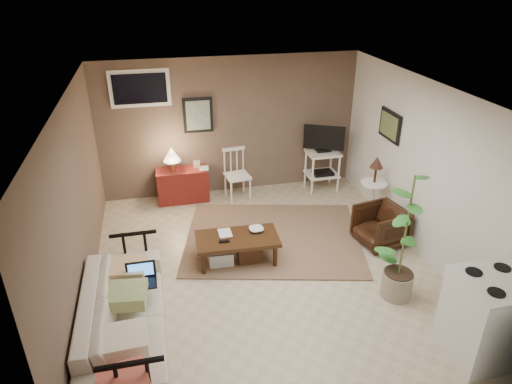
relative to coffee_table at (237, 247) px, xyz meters
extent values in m
plane|color=#C1B293|center=(0.34, -0.20, -0.24)|extent=(5.00, 5.00, 0.00)
cube|color=black|center=(-0.21, 2.28, 1.21)|extent=(0.50, 0.03, 0.60)
cube|color=black|center=(2.57, 0.85, 1.28)|extent=(0.03, 0.60, 0.45)
cube|color=white|center=(-1.11, 2.28, 1.71)|extent=(0.96, 0.03, 0.60)
cube|color=#82654C|center=(0.64, 0.48, -0.22)|extent=(3.01, 2.63, 0.02)
cube|color=#391E0F|center=(0.01, 0.00, 0.14)|extent=(1.15, 0.63, 0.06)
cylinder|color=#391E0F|center=(-0.49, -0.19, -0.06)|extent=(0.06, 0.06, 0.36)
cylinder|color=#391E0F|center=(0.48, -0.24, -0.06)|extent=(0.06, 0.06, 0.36)
cylinder|color=#391E0F|center=(-0.47, 0.24, -0.06)|extent=(0.06, 0.06, 0.36)
cylinder|color=#391E0F|center=(0.50, 0.19, -0.06)|extent=(0.06, 0.06, 0.36)
cube|color=black|center=(-0.18, -0.09, 0.18)|extent=(0.14, 0.05, 0.02)
cube|color=#4F2C1C|center=(0.18, -0.01, -0.11)|extent=(0.34, 0.29, 0.24)
cube|color=silver|center=(-0.23, 0.01, -0.12)|extent=(0.34, 0.29, 0.21)
imported|color=beige|center=(-1.46, -1.18, 0.19)|extent=(0.63, 2.17, 0.85)
cube|color=black|center=(-1.25, -0.87, 0.25)|extent=(0.33, 0.23, 0.02)
cube|color=black|center=(-1.25, -0.75, 0.37)|extent=(0.33, 0.02, 0.21)
cube|color=#3682F5|center=(-1.25, -0.76, 0.37)|extent=(0.28, 0.00, 0.17)
cube|color=maroon|center=(-0.56, 2.05, 0.05)|extent=(0.87, 0.39, 0.58)
cylinder|color=#B97A47|center=(-0.71, 2.01, 0.44)|extent=(0.10, 0.10, 0.19)
cone|color=beige|center=(-0.71, 2.01, 0.65)|extent=(0.29, 0.29, 0.23)
cube|color=tan|center=(-0.30, 2.07, 0.41)|extent=(0.12, 0.02, 0.15)
cube|color=white|center=(0.38, 1.93, 0.18)|extent=(0.45, 0.45, 0.04)
cylinder|color=white|center=(0.23, 1.73, -0.04)|extent=(0.03, 0.03, 0.40)
cylinder|color=white|center=(0.58, 1.78, -0.04)|extent=(0.03, 0.03, 0.40)
cylinder|color=white|center=(0.19, 2.07, -0.04)|extent=(0.03, 0.03, 0.40)
cylinder|color=white|center=(0.53, 2.12, -0.04)|extent=(0.03, 0.03, 0.40)
cube|color=white|center=(0.35, 2.10, 0.62)|extent=(0.40, 0.09, 0.06)
cube|color=white|center=(1.95, 1.96, 0.46)|extent=(0.57, 0.46, 0.04)
cube|color=white|center=(1.95, 1.96, 0.05)|extent=(0.57, 0.46, 0.03)
cylinder|color=white|center=(1.71, 1.76, 0.12)|extent=(0.04, 0.04, 0.72)
cylinder|color=white|center=(2.20, 1.76, 0.12)|extent=(0.04, 0.04, 0.72)
cylinder|color=white|center=(1.71, 2.16, 0.12)|extent=(0.04, 0.04, 0.72)
cylinder|color=white|center=(2.20, 2.16, 0.12)|extent=(0.04, 0.04, 0.72)
cube|color=black|center=(1.95, 1.96, 0.52)|extent=(0.26, 0.14, 0.03)
cube|color=black|center=(1.95, 1.96, 0.75)|extent=(0.67, 0.36, 0.43)
cube|color=#EDB45C|center=(1.95, 1.96, 0.75)|extent=(0.56, 0.28, 0.35)
cube|color=black|center=(1.95, 1.91, 0.07)|extent=(0.36, 0.26, 0.10)
cylinder|color=white|center=(2.34, 0.70, -0.22)|extent=(0.29, 0.29, 0.03)
cylinder|color=white|center=(2.34, 0.70, 0.09)|extent=(0.06, 0.06, 0.61)
cylinder|color=white|center=(2.34, 0.70, 0.41)|extent=(0.41, 0.41, 0.03)
cylinder|color=black|center=(2.34, 0.70, 0.56)|extent=(0.04, 0.04, 0.27)
cone|color=#3C2118|center=(2.34, 0.70, 0.76)|extent=(0.20, 0.20, 0.18)
imported|color=black|center=(2.14, 0.00, 0.08)|extent=(0.69, 0.72, 0.64)
cylinder|color=tan|center=(1.80, -1.15, -0.07)|extent=(0.38, 0.38, 0.34)
cylinder|color=#4C602D|center=(1.80, -1.15, 0.76)|extent=(0.03, 0.03, 1.31)
cube|color=silver|center=(2.21, -2.21, 0.23)|extent=(0.72, 0.67, 0.93)
cube|color=silver|center=(2.21, -2.21, 0.70)|extent=(0.74, 0.69, 0.03)
cylinder|color=black|center=(2.04, -2.38, 0.72)|extent=(0.16, 0.16, 0.01)
cylinder|color=black|center=(2.04, -2.05, 0.72)|extent=(0.16, 0.16, 0.01)
cylinder|color=black|center=(2.37, -2.05, 0.72)|extent=(0.16, 0.16, 0.01)
imported|color=#391E0F|center=(0.30, 0.10, 0.27)|extent=(0.20, 0.05, 0.20)
imported|color=#391E0F|center=(-0.23, 0.12, 0.29)|extent=(0.18, 0.02, 0.24)
imported|color=#391E0F|center=(-0.26, 2.00, 0.45)|extent=(0.16, 0.03, 0.21)
camera|label=1|loc=(-0.92, -5.19, 3.47)|focal=32.00mm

